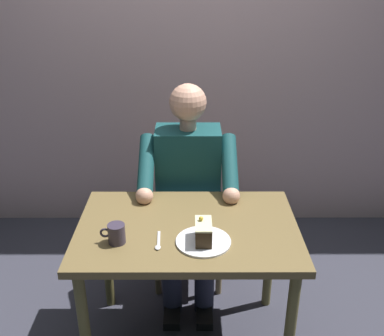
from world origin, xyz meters
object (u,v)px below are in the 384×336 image
at_px(seated_person, 188,191).
at_px(coffee_cup, 116,233).
at_px(cake_slice, 203,232).
at_px(chair, 188,198).
at_px(dining_table, 188,243).
at_px(dessert_spoon, 158,243).

height_order(seated_person, coffee_cup, seated_person).
distance_m(seated_person, cake_slice, 0.60).
bearing_deg(cake_slice, coffee_cup, -0.24).
bearing_deg(chair, cake_slice, 95.26).
bearing_deg(coffee_cup, seated_person, -117.86).
relative_size(seated_person, cake_slice, 9.23).
relative_size(chair, coffee_cup, 8.29).
bearing_deg(chair, dining_table, 90.00).
relative_size(coffee_cup, dessert_spoon, 0.77).
distance_m(chair, coffee_cup, 0.85).
bearing_deg(coffee_cup, dessert_spoon, 175.67).
distance_m(cake_slice, dessert_spoon, 0.20).
relative_size(dining_table, coffee_cup, 9.25).
distance_m(chair, dessert_spoon, 0.81).
height_order(dining_table, seated_person, seated_person).
bearing_deg(coffee_cup, dining_table, -156.85).
relative_size(cake_slice, coffee_cup, 1.21).
relative_size(cake_slice, dessert_spoon, 0.94).
xyz_separation_m(cake_slice, coffee_cup, (0.38, -0.00, -0.01)).
bearing_deg(dining_table, chair, -90.00).
height_order(chair, dessert_spoon, chair).
bearing_deg(cake_slice, seated_person, -83.18).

